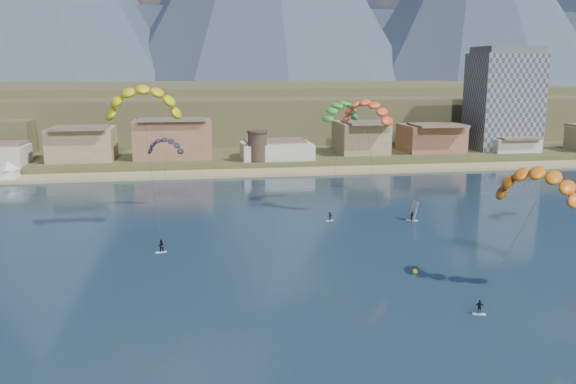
{
  "coord_description": "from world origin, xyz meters",
  "views": [
    {
      "loc": [
        -13.39,
        -48.97,
        26.75
      ],
      "look_at": [
        0.0,
        32.0,
        10.0
      ],
      "focal_mm": 37.28,
      "sensor_mm": 36.0,
      "label": 1
    }
  ],
  "objects_px": {
    "watchtower": "(257,146)",
    "kitesurfer_yellow": "(143,97)",
    "kitesurfer_green": "(341,109)",
    "kitesurfer_orange": "(538,179)",
    "buoy": "(415,272)",
    "apartment_tower": "(504,99)",
    "windsurfer": "(413,214)"
  },
  "relations": [
    {
      "from": "kitesurfer_orange",
      "to": "apartment_tower",
      "type": "bearing_deg",
      "value": 63.05
    },
    {
      "from": "kitesurfer_yellow",
      "to": "kitesurfer_orange",
      "type": "height_order",
      "value": "kitesurfer_yellow"
    },
    {
      "from": "kitesurfer_orange",
      "to": "buoy",
      "type": "xyz_separation_m",
      "value": [
        -12.26,
        7.47,
        -13.63
      ]
    },
    {
      "from": "apartment_tower",
      "to": "windsurfer",
      "type": "distance_m",
      "value": 98.25
    },
    {
      "from": "kitesurfer_orange",
      "to": "kitesurfer_green",
      "type": "relative_size",
      "value": 0.8
    },
    {
      "from": "apartment_tower",
      "to": "kitesurfer_orange",
      "type": "bearing_deg",
      "value": -116.95
    },
    {
      "from": "windsurfer",
      "to": "buoy",
      "type": "distance_m",
      "value": 29.01
    },
    {
      "from": "kitesurfer_yellow",
      "to": "kitesurfer_green",
      "type": "distance_m",
      "value": 39.93
    },
    {
      "from": "kitesurfer_yellow",
      "to": "kitesurfer_orange",
      "type": "xyz_separation_m",
      "value": [
        48.85,
        -33.95,
        -8.71
      ]
    },
    {
      "from": "kitesurfer_orange",
      "to": "buoy",
      "type": "distance_m",
      "value": 19.8
    },
    {
      "from": "watchtower",
      "to": "kitesurfer_orange",
      "type": "relative_size",
      "value": 0.47
    },
    {
      "from": "kitesurfer_yellow",
      "to": "kitesurfer_orange",
      "type": "relative_size",
      "value": 1.42
    },
    {
      "from": "watchtower",
      "to": "kitesurfer_green",
      "type": "relative_size",
      "value": 0.37
    },
    {
      "from": "kitesurfer_yellow",
      "to": "kitesurfer_green",
      "type": "xyz_separation_m",
      "value": [
        36.7,
        15.43,
        -3.16
      ]
    },
    {
      "from": "apartment_tower",
      "to": "kitesurfer_green",
      "type": "bearing_deg",
      "value": -137.94
    },
    {
      "from": "watchtower",
      "to": "kitesurfer_orange",
      "type": "distance_m",
      "value": 100.52
    },
    {
      "from": "kitesurfer_orange",
      "to": "watchtower",
      "type": "bearing_deg",
      "value": 103.44
    },
    {
      "from": "watchtower",
      "to": "kitesurfer_yellow",
      "type": "relative_size",
      "value": 0.33
    },
    {
      "from": "apartment_tower",
      "to": "watchtower",
      "type": "bearing_deg",
      "value": -170.07
    },
    {
      "from": "apartment_tower",
      "to": "watchtower",
      "type": "distance_m",
      "value": 82.02
    },
    {
      "from": "watchtower",
      "to": "kitesurfer_yellow",
      "type": "height_order",
      "value": "kitesurfer_yellow"
    },
    {
      "from": "watchtower",
      "to": "buoy",
      "type": "xyz_separation_m",
      "value": [
        11.04,
        -90.04,
        -6.24
      ]
    },
    {
      "from": "kitesurfer_orange",
      "to": "kitesurfer_yellow",
      "type": "bearing_deg",
      "value": 145.2
    },
    {
      "from": "kitesurfer_orange",
      "to": "buoy",
      "type": "relative_size",
      "value": 25.31
    },
    {
      "from": "apartment_tower",
      "to": "buoy",
      "type": "xyz_separation_m",
      "value": [
        -68.96,
        -104.04,
        -17.69
      ]
    },
    {
      "from": "apartment_tower",
      "to": "windsurfer",
      "type": "bearing_deg",
      "value": -127.47
    },
    {
      "from": "kitesurfer_yellow",
      "to": "windsurfer",
      "type": "bearing_deg",
      "value": 0.86
    },
    {
      "from": "kitesurfer_orange",
      "to": "windsurfer",
      "type": "relative_size",
      "value": 5.01
    },
    {
      "from": "apartment_tower",
      "to": "watchtower",
      "type": "height_order",
      "value": "apartment_tower"
    },
    {
      "from": "buoy",
      "to": "kitesurfer_orange",
      "type": "bearing_deg",
      "value": -31.34
    },
    {
      "from": "kitesurfer_yellow",
      "to": "buoy",
      "type": "distance_m",
      "value": 50.39
    },
    {
      "from": "apartment_tower",
      "to": "kitesurfer_yellow",
      "type": "bearing_deg",
      "value": -143.69
    }
  ]
}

